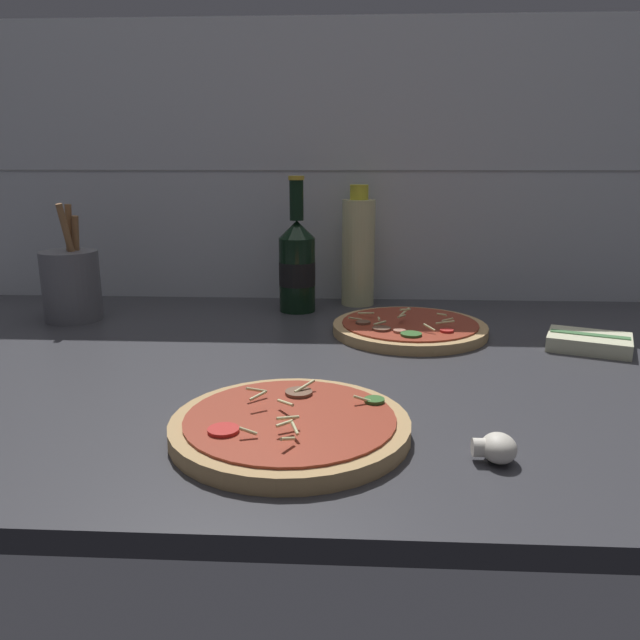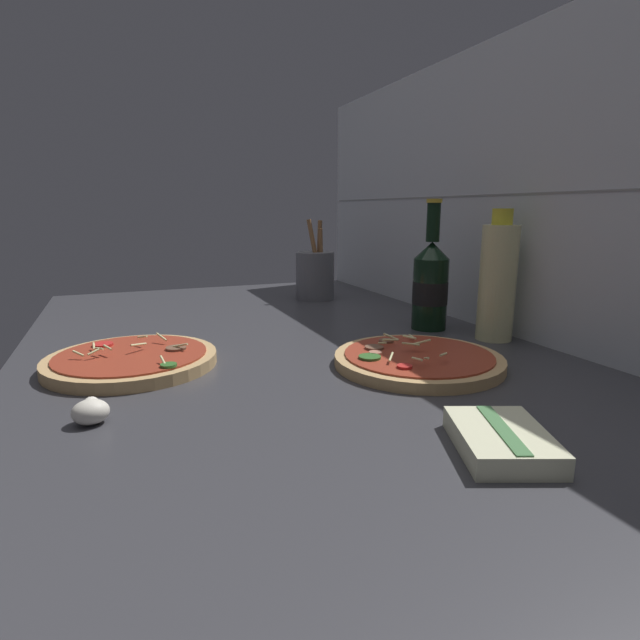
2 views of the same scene
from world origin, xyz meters
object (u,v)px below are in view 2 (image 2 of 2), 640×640
object	(u,v)px
pizza_near	(132,360)
beer_bottle	(430,284)
oil_bottle	(498,281)
mushroom_left	(91,411)
pizza_far	(418,360)
utensil_crock	(315,275)
dish_towel	(501,440)

from	to	relation	value
pizza_near	beer_bottle	world-z (taller)	beer_bottle
oil_bottle	mushroom_left	distance (cm)	72.74
pizza_near	pizza_far	xyz separation A→B (cm)	(16.83, 42.70, -0.07)
utensil_crock	oil_bottle	bearing A→B (deg)	16.33
mushroom_left	utensil_crock	bearing A→B (deg)	141.04
mushroom_left	pizza_far	bearing A→B (deg)	95.45
utensil_crock	dish_towel	bearing A→B (deg)	-9.28
oil_bottle	beer_bottle	bearing A→B (deg)	-151.42
utensil_crock	dish_towel	size ratio (longest dim) A/B	1.48
pizza_far	oil_bottle	distance (cm)	26.72
pizza_near	oil_bottle	size ratio (longest dim) A/B	1.07
mushroom_left	utensil_crock	distance (cm)	87.42
pizza_far	utensil_crock	world-z (taller)	utensil_crock
beer_bottle	dish_towel	distance (cm)	55.50
pizza_near	pizza_far	size ratio (longest dim) A/B	0.99
pizza_near	beer_bottle	xyz separation A→B (cm)	(-4.35, 58.96, 8.43)
mushroom_left	dish_towel	bearing A→B (deg)	59.50
dish_towel	pizza_near	bearing A→B (deg)	-142.26
oil_bottle	utensil_crock	xyz separation A→B (cm)	(-54.31, -15.92, -4.55)
pizza_near	pizza_far	world-z (taller)	pizza_far
pizza_near	mushroom_left	distance (cm)	22.01
beer_bottle	oil_bottle	xyz separation A→B (cm)	(12.21, 6.65, 1.89)
pizza_near	utensil_crock	world-z (taller)	utensil_crock
pizza_far	mushroom_left	distance (cm)	48.08
pizza_far	oil_bottle	xyz separation A→B (cm)	(-8.97, 22.92, 10.40)
pizza_far	oil_bottle	world-z (taller)	oil_bottle
pizza_near	oil_bottle	bearing A→B (deg)	83.17
mushroom_left	dish_towel	xyz separation A→B (cm)	(23.52, 39.93, -0.27)
beer_bottle	dish_towel	xyz separation A→B (cm)	(49.26, -24.20, -8.30)
pizza_near	mushroom_left	xyz separation A→B (cm)	(21.40, -5.16, 0.40)
beer_bottle	dish_towel	bearing A→B (deg)	-26.16
utensil_crock	pizza_near	bearing A→B (deg)	-46.93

